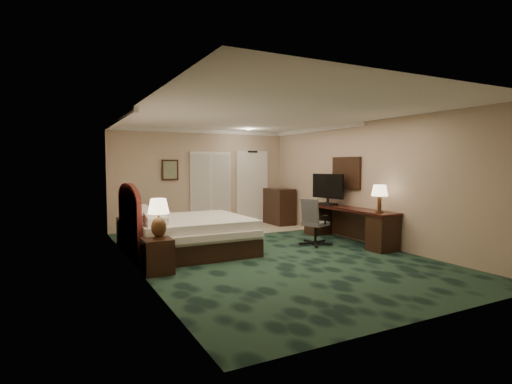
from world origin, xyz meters
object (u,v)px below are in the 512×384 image
nightstand_far (129,231)px  desk (347,225)px  minibar (279,206)px  tv (328,189)px  bed_bench (240,237)px  desk_chair (316,221)px  lamp_near (159,219)px  lamp_far (130,203)px  bed (191,235)px  nightstand_near (157,256)px

nightstand_far → desk: bearing=-23.2°
desk → minibar: (-0.01, 2.97, 0.13)m
nightstand_far → minibar: minibar is taller
tv → desk: bearing=-97.5°
nightstand_far → bed_bench: 2.40m
nightstand_far → desk_chair: desk_chair is taller
lamp_near → desk_chair: (3.56, 0.67, -0.37)m
bed_bench → desk: (2.35, -0.70, 0.19)m
lamp_near → minibar: 5.70m
lamp_far → desk: size_ratio=0.24×
desk_chair → minibar: size_ratio=0.98×
lamp_far → nightstand_far: bearing=-117.5°
bed → nightstand_near: (-0.95, -1.19, -0.07)m
nightstand_near → desk_chair: size_ratio=0.55×
lamp_near → bed_bench: size_ratio=0.56×
nightstand_near → lamp_near: size_ratio=0.87×
lamp_near → minibar: bearing=39.4°
bed → bed_bench: bed is taller
desk_chair → nightstand_near: bearing=168.9°
nightstand_near → tv: (4.42, 1.32, 0.87)m
nightstand_near → tv: tv is taller
nightstand_near → desk: desk is taller
lamp_near → bed_bench: bearing=33.2°
minibar → tv: bearing=-90.2°
lamp_near → desk: bearing=8.3°
nightstand_far → nightstand_near: bearing=-90.2°
bed → nightstand_far: size_ratio=3.73×
lamp_far → tv: tv is taller
lamp_near → bed_bench: (2.06, 1.35, -0.69)m
nightstand_near → bed_bench: (2.09, 1.34, -0.09)m
nightstand_far → tv: size_ratio=0.61×
bed_bench → minibar: (2.34, 2.27, 0.33)m
bed → lamp_far: 1.76m
minibar → bed: bearing=-145.3°
nightstand_far → minibar: size_ratio=0.56×
lamp_far → minibar: (4.39, 1.02, -0.39)m
bed → nightstand_near: bearing=-128.6°
minibar → nightstand_far: bearing=-166.4°
lamp_far → bed_bench: 2.51m
nightstand_far → desk: size_ratio=0.22×
nightstand_near → bed_bench: nightstand_near is taller
nightstand_near → lamp_far: (0.04, 2.59, 0.63)m
bed_bench → desk_chair: size_ratio=1.12×
desk → tv: 1.02m
tv → bed_bench: bearing=170.4°
lamp_near → bed_bench: 2.56m
desk → tv: (-0.02, 0.68, 0.76)m
lamp_near → tv: tv is taller
bed → minibar: (3.48, 2.41, 0.17)m
bed_bench → minibar: bearing=33.2°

